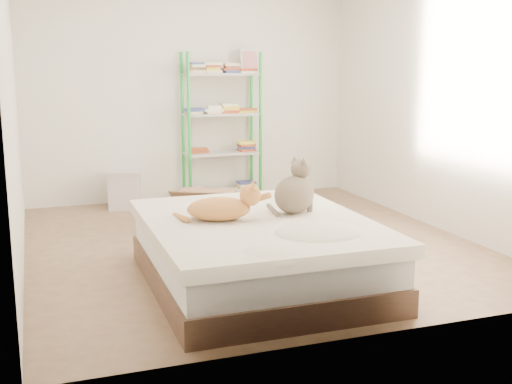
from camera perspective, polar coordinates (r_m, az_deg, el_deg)
name	(u,v)px	position (r m, az deg, el deg)	size (l,w,h in m)	color
room	(249,96)	(5.52, -0.59, 8.52)	(3.81, 4.21, 2.61)	#997A5B
bed	(257,252)	(4.63, 0.07, -5.35)	(1.54, 1.92, 0.49)	brown
orange_cat	(219,206)	(4.51, -3.33, -1.24)	(0.53, 0.28, 0.21)	#DE974F
grey_cat	(294,187)	(4.70, 3.42, 0.48)	(0.29, 0.35, 0.40)	#7F6E54
shelf_unit	(222,123)	(7.43, -3.03, 6.14)	(0.91, 0.36, 1.74)	green
cardboard_box	(205,211)	(6.16, -4.56, -1.67)	(0.67, 0.70, 0.43)	#997049
white_bin	(125,189)	(7.19, -11.61, 0.24)	(0.43, 0.39, 0.42)	beige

